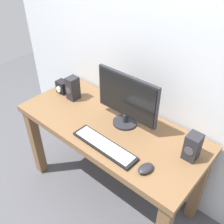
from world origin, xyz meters
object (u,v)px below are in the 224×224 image
desk (110,137)px  speaker_left (73,88)px  audio_controller (62,87)px  speaker_right (192,147)px  mouse (146,168)px  monitor (127,99)px  keyboard_primary (104,146)px

desk → speaker_left: speaker_left is taller
audio_controller → speaker_left: bearing=-0.5°
audio_controller → speaker_right: bearing=1.3°
mouse → speaker_right: bearing=72.2°
monitor → speaker_right: monitor is taller
speaker_left → audio_controller: bearing=179.5°
mouse → audio_controller: size_ratio=1.02×
keyboard_primary → speaker_left: bearing=156.1°
speaker_right → audio_controller: bearing=-178.7°
monitor → speaker_right: 0.52m
monitor → speaker_right: size_ratio=2.75×
monitor → speaker_left: bearing=-176.4°
speaker_left → audio_controller: size_ratio=1.80×
desk → audio_controller: bearing=174.1°
mouse → speaker_left: 0.91m
speaker_left → speaker_right: bearing=1.6°
monitor → desk: bearing=-129.4°
monitor → speaker_left: 0.53m
mouse → speaker_right: (0.14, 0.26, 0.07)m
keyboard_primary → desk: bearing=123.0°
mouse → audio_controller: 1.04m
mouse → speaker_right: speaker_right is taller
audio_controller → monitor: bearing=2.7°
keyboard_primary → monitor: bearing=100.2°
keyboard_primary → speaker_left: (-0.57, 0.25, 0.08)m
monitor → speaker_left: monitor is taller
mouse → keyboard_primary: bearing=-166.6°
desk → mouse: (0.43, -0.18, 0.14)m
desk → monitor: monitor is taller
monitor → audio_controller: 0.67m
mouse → audio_controller: audio_controller is taller
keyboard_primary → speaker_right: bearing=31.5°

